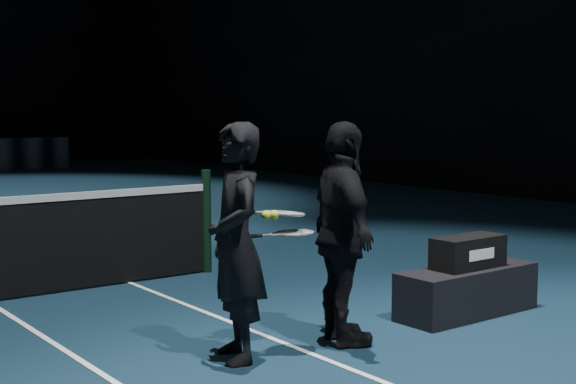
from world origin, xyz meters
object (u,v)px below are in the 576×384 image
racket_bag (468,252)px  player_b (343,234)px  player_bench (467,291)px  racket_upper (286,213)px  racket_lower (295,233)px  player_a (236,242)px  tennis_balls (269,213)px

racket_bag → player_b: player_b is taller
player_bench → racket_bag: racket_bag is taller
player_bench → racket_upper: bearing=175.9°
racket_lower → racket_upper: bearing=141.3°
player_a → racket_lower: size_ratio=2.44×
player_a → player_b: 0.85m
racket_upper → racket_lower: bearing=-42.7°
racket_bag → racket_upper: size_ratio=0.99×
tennis_balls → racket_bag: bearing=-3.1°
racket_bag → player_bench: bearing=0.0°
player_bench → player_a: bearing=175.6°
racket_bag → player_b: size_ratio=0.41×
racket_bag → tennis_balls: tennis_balls is taller
player_a → racket_upper: 0.44m
player_b → tennis_balls: player_b is taller
player_a → player_b: bearing=96.0°
player_a → racket_lower: (0.44, -0.09, 0.03)m
player_a → tennis_balls: player_a is taller
racket_bag → player_b: 1.43m
racket_bag → racket_upper: (-1.84, 0.12, 0.46)m
player_b → racket_lower: (-0.39, 0.08, 0.03)m
player_bench → racket_bag: size_ratio=2.00×
racket_lower → racket_upper: (-0.04, 0.05, 0.14)m
racket_bag → racket_lower: size_ratio=0.99×
racket_lower → racket_upper: racket_upper is taller
player_a → racket_lower: bearing=96.0°
racket_upper → tennis_balls: (-0.15, -0.01, 0.02)m
racket_lower → racket_bag: bearing=8.8°
player_bench → player_b: size_ratio=0.81×
racket_lower → racket_upper: 0.15m
player_bench → tennis_balls: (-1.99, 0.11, 0.82)m
player_bench → player_b: player_b is taller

